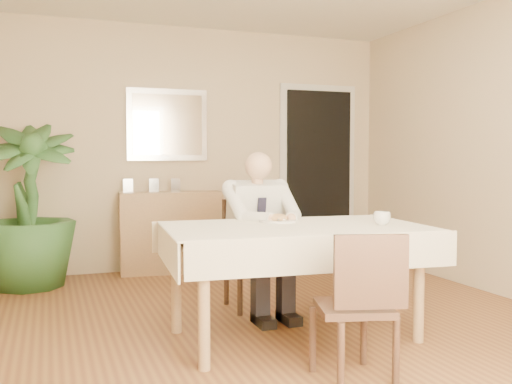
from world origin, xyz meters
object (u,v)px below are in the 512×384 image
object	(u,v)px
chair_near	(360,300)
seated_man	(263,225)
potted_palm	(28,205)
dining_table	(295,238)
coffee_mug	(382,218)
chair_far	(250,246)
sideboard	(171,232)

from	to	relation	value
chair_near	seated_man	world-z (taller)	seated_man
seated_man	potted_palm	xyz separation A→B (m)	(-1.71, 1.60, 0.07)
dining_table	coffee_mug	xyz separation A→B (m)	(0.56, -0.17, 0.13)
chair_far	potted_palm	xyz separation A→B (m)	(-1.71, 1.32, 0.28)
dining_table	coffee_mug	size ratio (longest dim) A/B	15.77
chair_far	seated_man	size ratio (longest dim) A/B	0.69
dining_table	potted_palm	size ratio (longest dim) A/B	1.17
seated_man	chair_far	bearing A→B (deg)	90.00
dining_table	sideboard	xyz separation A→B (m)	(-0.32, 2.45, -0.25)
sideboard	dining_table	bearing A→B (deg)	-76.99
chair_near	chair_far	bearing A→B (deg)	106.35
coffee_mug	potted_palm	xyz separation A→B (m)	(-2.27, 2.37, -0.03)
seated_man	coffee_mug	size ratio (longest dim) A/B	10.97
seated_man	sideboard	world-z (taller)	seated_man
chair_near	sideboard	xyz separation A→B (m)	(-0.34, 3.29, -0.03)
chair_far	sideboard	size ratio (longest dim) A/B	0.82
chair_far	chair_near	size ratio (longest dim) A/B	1.06
sideboard	potted_palm	distance (m)	1.45
dining_table	chair_far	xyz separation A→B (m)	(-0.00, 0.88, -0.18)
chair_far	coffee_mug	bearing A→B (deg)	-65.78
dining_table	seated_man	xyz separation A→B (m)	(-0.00, 0.59, 0.02)
seated_man	sideboard	bearing A→B (deg)	99.88
seated_man	sideboard	distance (m)	1.91
coffee_mug	seated_man	bearing A→B (deg)	126.31
dining_table	chair_near	distance (m)	0.86
potted_palm	sideboard	bearing A→B (deg)	10.62
seated_man	potted_palm	bearing A→B (deg)	136.90
dining_table	seated_man	distance (m)	0.59
coffee_mug	potted_palm	size ratio (longest dim) A/B	0.07
chair_far	coffee_mug	size ratio (longest dim) A/B	7.62
dining_table	sideboard	size ratio (longest dim) A/B	1.70
chair_far	potted_palm	world-z (taller)	potted_palm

